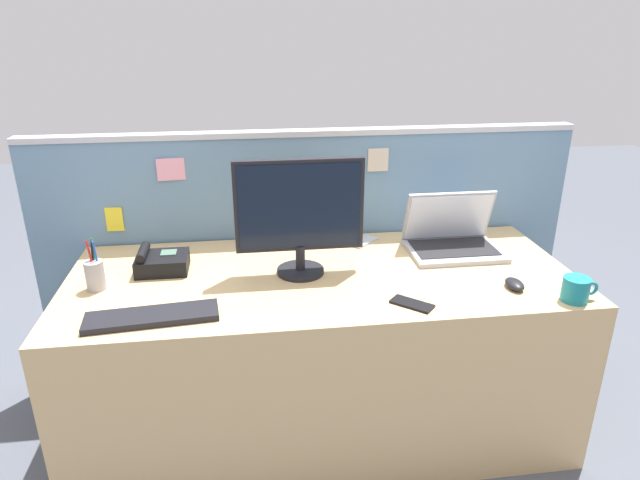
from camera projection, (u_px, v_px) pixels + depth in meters
The scene contains 12 objects.
ground_plane at pixel (322, 422), 2.40m from camera, with size 10.00×10.00×0.00m, color #4C515B.
desk at pixel (322, 352), 2.27m from camera, with size 1.93×0.80×0.71m, color tan.
cubicle_divider at pixel (309, 256), 2.59m from camera, with size 2.40×0.08×1.18m.
desktop_monitor at pixel (299, 212), 2.06m from camera, with size 0.48×0.18×0.44m.
laptop at pixel (452, 237), 2.34m from camera, with size 0.38×0.28×0.24m.
desk_phone at pixel (161, 262), 2.15m from camera, with size 0.19×0.16×0.10m.
keyboard_main at pixel (152, 317), 1.81m from camera, with size 0.43×0.12×0.02m, color black.
computer_mouse_right_hand at pixel (515, 284), 2.02m from camera, with size 0.06×0.10×0.03m, color black.
pen_cup at pixel (95, 275), 2.00m from camera, with size 0.07×0.07×0.19m.
cell_phone_silver_slab at pixel (363, 242), 2.43m from camera, with size 0.07×0.15×0.01m, color #B7BAC1.
cell_phone_black_slab at pixel (412, 304), 1.90m from camera, with size 0.06×0.15×0.01m, color black.
coffee_mug at pixel (576, 289), 1.92m from camera, with size 0.13×0.09×0.09m.
Camera 1 is at (-0.27, -1.92, 1.62)m, focal length 31.26 mm.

